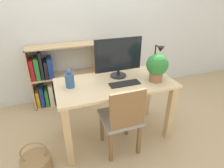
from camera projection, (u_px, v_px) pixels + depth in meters
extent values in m
plane|color=tan|center=(115.00, 134.00, 2.40)|extent=(10.00, 10.00, 0.00)
cube|color=silver|center=(88.00, 15.00, 2.78)|extent=(8.00, 0.05, 2.60)
cube|color=#D8BC8C|center=(115.00, 83.00, 2.07)|extent=(1.29, 0.64, 0.03)
cube|color=tan|center=(68.00, 137.00, 1.84)|extent=(0.07, 0.07, 0.71)
cube|color=tan|center=(170.00, 113.00, 2.19)|extent=(0.07, 0.07, 0.71)
cube|color=tan|center=(62.00, 108.00, 2.28)|extent=(0.07, 0.07, 0.71)
cube|color=tan|center=(148.00, 92.00, 2.63)|extent=(0.07, 0.07, 0.71)
cylinder|color=#232326|center=(118.00, 75.00, 2.19)|extent=(0.19, 0.19, 0.02)
cylinder|color=#232326|center=(118.00, 72.00, 2.17)|extent=(0.04, 0.04, 0.07)
cube|color=#232326|center=(118.00, 55.00, 2.08)|extent=(0.55, 0.02, 0.38)
cube|color=black|center=(119.00, 55.00, 2.08)|extent=(0.53, 0.03, 0.35)
cube|color=black|center=(125.00, 84.00, 2.01)|extent=(0.33, 0.11, 0.02)
cylinder|color=#33598C|center=(70.00, 80.00, 1.93)|extent=(0.09, 0.09, 0.15)
sphere|color=#33598C|center=(69.00, 72.00, 1.88)|extent=(0.05, 0.05, 0.05)
cylinder|color=black|center=(153.00, 70.00, 2.32)|extent=(0.10, 0.10, 0.02)
cylinder|color=black|center=(155.00, 58.00, 2.25)|extent=(0.02, 0.02, 0.31)
cylinder|color=black|center=(158.00, 46.00, 2.14)|extent=(0.01, 0.10, 0.01)
cone|color=black|center=(160.00, 49.00, 2.10)|extent=(0.08, 0.08, 0.06)
cylinder|color=#9E6647|center=(156.00, 77.00, 2.06)|extent=(0.14, 0.14, 0.10)
sphere|color=#2D7A33|center=(157.00, 65.00, 2.00)|extent=(0.23, 0.23, 0.23)
cube|color=gray|center=(120.00, 117.00, 2.02)|extent=(0.40, 0.40, 0.04)
cube|color=brown|center=(128.00, 110.00, 1.76)|extent=(0.36, 0.03, 0.40)
cube|color=brown|center=(111.00, 147.00, 1.94)|extent=(0.04, 0.04, 0.40)
cube|color=brown|center=(139.00, 139.00, 2.03)|extent=(0.04, 0.04, 0.40)
cube|color=brown|center=(102.00, 127.00, 2.21)|extent=(0.04, 0.04, 0.40)
cube|color=brown|center=(127.00, 121.00, 2.30)|extent=(0.04, 0.04, 0.40)
cube|color=tan|center=(31.00, 79.00, 2.74)|extent=(0.02, 0.28, 0.94)
cube|color=tan|center=(95.00, 71.00, 3.02)|extent=(0.02, 0.28, 0.94)
cube|color=tan|center=(68.00, 100.00, 3.09)|extent=(0.98, 0.28, 0.02)
cube|color=tan|center=(61.00, 46.00, 2.67)|extent=(0.98, 0.28, 0.02)
cube|color=tan|center=(64.00, 75.00, 2.88)|extent=(0.94, 0.28, 0.02)
cube|color=orange|center=(38.00, 98.00, 2.90)|extent=(0.05, 0.24, 0.26)
cube|color=navy|center=(42.00, 95.00, 2.90)|extent=(0.05, 0.24, 0.32)
cube|color=#2D7F38|center=(47.00, 96.00, 2.94)|extent=(0.05, 0.24, 0.26)
cube|color=beige|center=(51.00, 93.00, 2.94)|extent=(0.06, 0.24, 0.34)
cube|color=black|center=(56.00, 93.00, 2.97)|extent=(0.05, 0.24, 0.32)
cube|color=red|center=(32.00, 69.00, 2.68)|extent=(0.05, 0.24, 0.30)
cube|color=#2D7F38|center=(37.00, 68.00, 2.70)|extent=(0.06, 0.24, 0.32)
cube|color=black|center=(41.00, 65.00, 2.69)|extent=(0.04, 0.24, 0.40)
cube|color=black|center=(46.00, 69.00, 2.74)|extent=(0.04, 0.24, 0.25)
cube|color=navy|center=(50.00, 67.00, 2.75)|extent=(0.07, 0.24, 0.29)
cylinder|color=#997547|center=(37.00, 164.00, 1.89)|extent=(0.30, 0.30, 0.16)
torus|color=#997547|center=(34.00, 152.00, 1.82)|extent=(0.25, 0.02, 0.25)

